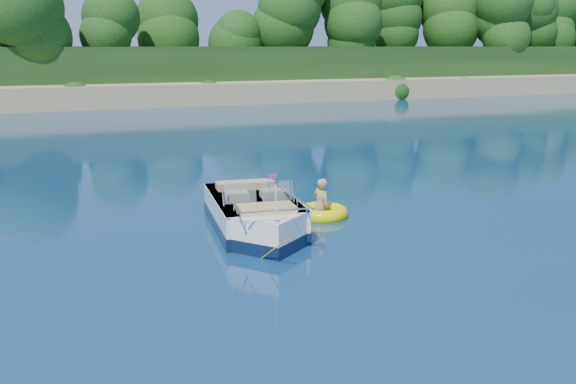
# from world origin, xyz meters

# --- Properties ---
(ground) EXTENTS (160.00, 160.00, 0.00)m
(ground) POSITION_xyz_m (0.00, 0.00, 0.00)
(ground) COLOR #092344
(ground) RESTS_ON ground
(shoreline) EXTENTS (170.00, 59.00, 6.00)m
(shoreline) POSITION_xyz_m (0.00, 63.77, 0.98)
(shoreline) COLOR tan
(shoreline) RESTS_ON ground
(treeline) EXTENTS (150.00, 7.12, 8.19)m
(treeline) POSITION_xyz_m (0.04, 41.01, 5.55)
(treeline) COLOR #311F10
(treeline) RESTS_ON ground
(motorboat) EXTENTS (2.20, 5.02, 1.67)m
(motorboat) POSITION_xyz_m (1.23, 4.01, 0.32)
(motorboat) COLOR white
(motorboat) RESTS_ON ground
(tow_tube) EXTENTS (1.53, 1.53, 0.34)m
(tow_tube) POSITION_xyz_m (3.16, 4.67, 0.09)
(tow_tube) COLOR #FBFF00
(tow_tube) RESTS_ON ground
(boy) EXTENTS (0.56, 0.82, 1.48)m
(boy) POSITION_xyz_m (3.13, 4.75, 0.00)
(boy) COLOR tan
(boy) RESTS_ON ground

